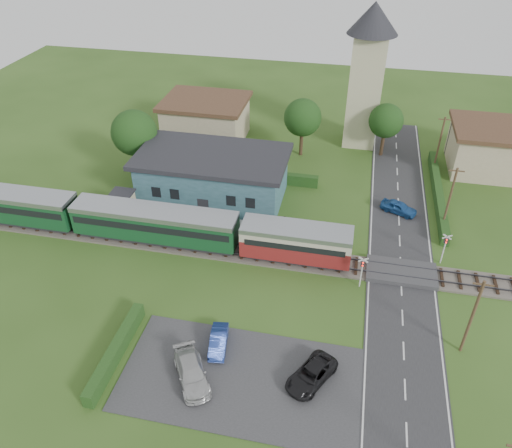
% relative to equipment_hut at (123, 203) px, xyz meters
% --- Properties ---
extents(ground, '(120.00, 120.00, 0.00)m').
position_rel_equipment_hut_xyz_m(ground, '(18.00, -5.20, -1.75)').
color(ground, '#2D4C19').
extents(railway_track, '(76.00, 3.20, 0.49)m').
position_rel_equipment_hut_xyz_m(railway_track, '(18.00, -3.20, -1.64)').
color(railway_track, '#4C443D').
rests_on(railway_track, ground).
extents(road, '(6.00, 70.00, 0.05)m').
position_rel_equipment_hut_xyz_m(road, '(28.00, -5.20, -1.72)').
color(road, '#28282B').
rests_on(road, ground).
extents(car_park, '(17.00, 9.00, 0.08)m').
position_rel_equipment_hut_xyz_m(car_park, '(16.50, -17.20, -1.71)').
color(car_park, '#333335').
rests_on(car_park, ground).
extents(crossing_deck, '(6.20, 3.40, 0.45)m').
position_rel_equipment_hut_xyz_m(crossing_deck, '(28.00, -3.20, -1.52)').
color(crossing_deck, '#333335').
rests_on(crossing_deck, ground).
extents(platform, '(30.00, 3.00, 0.45)m').
position_rel_equipment_hut_xyz_m(platform, '(8.00, 0.00, -1.52)').
color(platform, gray).
rests_on(platform, ground).
extents(equipment_hut, '(2.30, 2.30, 2.55)m').
position_rel_equipment_hut_xyz_m(equipment_hut, '(0.00, 0.00, 0.00)').
color(equipment_hut, '#BEB790').
rests_on(equipment_hut, platform).
extents(station_building, '(16.00, 9.00, 5.30)m').
position_rel_equipment_hut_xyz_m(station_building, '(8.00, 5.79, 0.95)').
color(station_building, '#2E535D').
rests_on(station_building, ground).
extents(train, '(43.20, 2.90, 3.40)m').
position_rel_equipment_hut_xyz_m(train, '(1.61, -3.20, 0.43)').
color(train, '#232328').
rests_on(train, ground).
extents(church_tower, '(6.00, 6.00, 17.60)m').
position_rel_equipment_hut_xyz_m(church_tower, '(23.00, 22.80, 8.48)').
color(church_tower, '#BEB790').
rests_on(church_tower, ground).
extents(house_west, '(10.80, 8.80, 5.50)m').
position_rel_equipment_hut_xyz_m(house_west, '(3.00, 19.80, 1.04)').
color(house_west, tan).
rests_on(house_west, ground).
extents(house_east, '(8.80, 8.80, 5.50)m').
position_rel_equipment_hut_xyz_m(house_east, '(38.00, 18.80, 1.05)').
color(house_east, tan).
rests_on(house_east, ground).
extents(hedge_carpark, '(0.80, 9.00, 1.20)m').
position_rel_equipment_hut_xyz_m(hedge_carpark, '(7.00, -17.20, -1.15)').
color(hedge_carpark, '#193814').
rests_on(hedge_carpark, ground).
extents(hedge_roadside, '(0.80, 18.00, 1.20)m').
position_rel_equipment_hut_xyz_m(hedge_roadside, '(32.20, 10.80, -1.15)').
color(hedge_roadside, '#193814').
rests_on(hedge_roadside, ground).
extents(hedge_station, '(22.00, 0.80, 1.30)m').
position_rel_equipment_hut_xyz_m(hedge_station, '(8.00, 10.30, -1.10)').
color(hedge_station, '#193814').
rests_on(hedge_station, ground).
extents(tree_a, '(5.20, 5.20, 8.00)m').
position_rel_equipment_hut_xyz_m(tree_a, '(-2.00, 8.80, 3.63)').
color(tree_a, '#332316').
rests_on(tree_a, ground).
extents(tree_b, '(4.60, 4.60, 7.34)m').
position_rel_equipment_hut_xyz_m(tree_b, '(16.00, 17.80, 3.27)').
color(tree_b, '#332316').
rests_on(tree_b, ground).
extents(tree_c, '(4.20, 4.20, 6.78)m').
position_rel_equipment_hut_xyz_m(tree_c, '(26.00, 19.80, 2.91)').
color(tree_c, '#332316').
rests_on(tree_c, ground).
extents(utility_pole_b, '(1.40, 0.22, 7.00)m').
position_rel_equipment_hut_xyz_m(utility_pole_b, '(32.20, -11.20, 1.88)').
color(utility_pole_b, '#473321').
rests_on(utility_pole_b, ground).
extents(utility_pole_c, '(1.40, 0.22, 7.00)m').
position_rel_equipment_hut_xyz_m(utility_pole_c, '(32.20, 4.80, 1.88)').
color(utility_pole_c, '#473321').
rests_on(utility_pole_c, ground).
extents(utility_pole_d, '(1.40, 0.22, 7.00)m').
position_rel_equipment_hut_xyz_m(utility_pole_d, '(32.20, 16.80, 1.88)').
color(utility_pole_d, '#473321').
rests_on(utility_pole_d, ground).
extents(crossing_signal_near, '(0.84, 0.28, 3.28)m').
position_rel_equipment_hut_xyz_m(crossing_signal_near, '(24.40, -5.61, 0.39)').
color(crossing_signal_near, silver).
rests_on(crossing_signal_near, ground).
extents(crossing_signal_far, '(0.84, 0.28, 3.28)m').
position_rel_equipment_hut_xyz_m(crossing_signal_far, '(31.60, -0.81, 0.39)').
color(crossing_signal_far, silver).
rests_on(crossing_signal_far, ground).
extents(streetlamp_west, '(0.30, 0.30, 5.15)m').
position_rel_equipment_hut_xyz_m(streetlamp_west, '(-4.00, 14.80, 1.29)').
color(streetlamp_west, '#3F3F47').
rests_on(streetlamp_west, ground).
extents(streetlamp_east, '(0.30, 0.30, 5.15)m').
position_rel_equipment_hut_xyz_m(streetlamp_east, '(34.00, 21.80, 1.29)').
color(streetlamp_east, '#3F3F47').
rests_on(streetlamp_east, ground).
extents(car_on_road, '(4.08, 2.91, 1.29)m').
position_rel_equipment_hut_xyz_m(car_on_road, '(27.90, 6.82, -1.05)').
color(car_on_road, '#1F5092').
rests_on(car_on_road, road).
extents(car_park_blue, '(1.73, 3.65, 1.16)m').
position_rel_equipment_hut_xyz_m(car_park_blue, '(14.20, -14.70, -1.09)').
color(car_park_blue, '#253D93').
rests_on(car_park_blue, car_park).
extents(car_park_silver, '(4.12, 5.06, 1.38)m').
position_rel_equipment_hut_xyz_m(car_park_silver, '(13.14, -17.98, -0.98)').
color(car_park_silver, '#B6B6B6').
rests_on(car_park_silver, car_park).
extents(car_park_dark, '(3.86, 4.83, 1.22)m').
position_rel_equipment_hut_xyz_m(car_park_dark, '(21.44, -16.32, -1.06)').
color(car_park_dark, black).
rests_on(car_park_dark, car_park).
extents(pedestrian_near, '(0.72, 0.48, 1.94)m').
position_rel_equipment_hut_xyz_m(pedestrian_near, '(16.74, 0.24, -0.33)').
color(pedestrian_near, gray).
rests_on(pedestrian_near, platform).
extents(pedestrian_far, '(0.73, 0.93, 1.86)m').
position_rel_equipment_hut_xyz_m(pedestrian_far, '(2.33, 0.08, -0.37)').
color(pedestrian_far, gray).
rests_on(pedestrian_far, platform).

